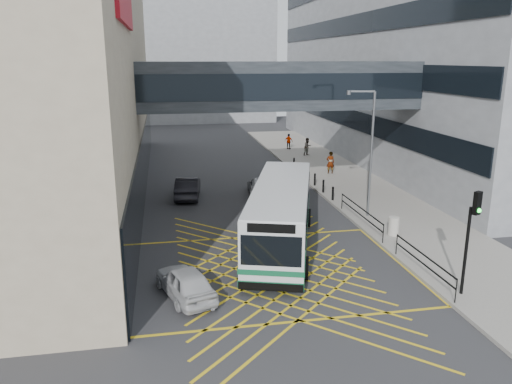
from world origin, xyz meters
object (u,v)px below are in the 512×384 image
pedestrian_b (308,147)px  traffic_light (471,228)px  car_white (185,282)px  street_lamp (369,146)px  pedestrian_c (289,142)px  pedestrian_a (330,163)px  litter_bin (394,226)px  car_silver (261,186)px  bus (281,213)px  car_dark (188,187)px

pedestrian_b → traffic_light: bearing=-118.6°
car_white → street_lamp: size_ratio=0.56×
car_white → pedestrian_c: size_ratio=2.62×
traffic_light → street_lamp: street_lamp is taller
traffic_light → pedestrian_c: (1.21, 33.04, -1.98)m
pedestrian_b → pedestrian_a: bearing=-117.2°
litter_bin → pedestrian_c: (0.90, 26.09, 0.29)m
car_white → pedestrian_a: (12.57, 19.41, 0.40)m
car_silver → pedestrian_a: size_ratio=2.40×
car_silver → litter_bin: bearing=124.4°
street_lamp → car_silver: bearing=142.2°
bus → litter_bin: bus is taller
bus → pedestrian_c: (7.01, 26.16, -0.78)m
car_silver → bus: bearing=90.5°
traffic_light → bus: bearing=107.5°
car_dark → pedestrian_a: 12.58m
car_silver → pedestrian_a: bearing=-137.4°
bus → car_silver: (0.87, 9.63, -1.05)m
litter_bin → pedestrian_c: pedestrian_c is taller
pedestrian_a → traffic_light: bearing=89.9°
car_white → pedestrian_b: (12.95, 27.22, 0.35)m
car_white → traffic_light: 11.25m
bus → car_dark: (-4.13, 10.01, -1.00)m
pedestrian_b → street_lamp: bearing=-120.4°
pedestrian_a → pedestrian_c: pedestrian_a is taller
pedestrian_a → pedestrian_b: size_ratio=1.06×
traffic_light → pedestrian_c: bearing=65.3°
car_silver → pedestrian_c: (6.14, 16.53, 0.28)m
car_dark → litter_bin: bearing=142.7°
car_silver → litter_bin: (5.24, -9.56, -0.02)m
litter_bin → pedestrian_a: size_ratio=0.55×
car_dark → street_lamp: (10.08, -6.50, 3.60)m
traffic_light → pedestrian_a: (1.76, 21.54, -1.87)m
traffic_light → pedestrian_c: 33.13m
traffic_light → pedestrian_b: (2.13, 29.35, -1.92)m
pedestrian_a → car_silver: bearing=41.5°
car_dark → traffic_light: traffic_light is taller
pedestrian_b → car_white: bearing=-139.9°
traffic_light → car_dark: bearing=97.8°
car_white → pedestrian_b: bearing=-133.4°
pedestrian_b → pedestrian_c: (-0.92, 3.70, -0.06)m
street_lamp → pedestrian_c: (1.07, 22.65, -3.37)m
street_lamp → pedestrian_b: 19.34m
pedestrian_c → street_lamp: bearing=128.4°
bus → street_lamp: size_ratio=1.60×
car_white → traffic_light: bearing=150.9°
car_silver → car_dark: bearing=1.4°
car_silver → pedestrian_a: pedestrian_a is taller
car_dark → pedestrian_c: pedestrian_c is taller
pedestrian_c → litter_bin: bearing=129.2°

